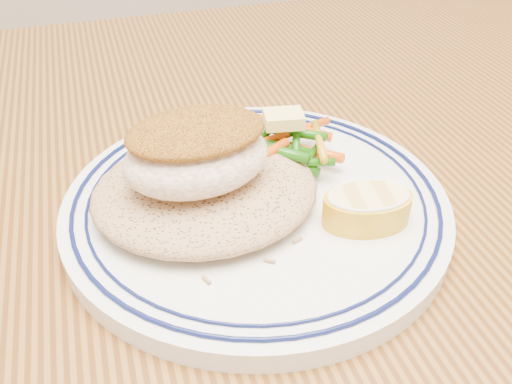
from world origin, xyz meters
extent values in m
cube|color=#532E10|center=(0.00, 0.00, 0.73)|extent=(1.50, 0.90, 0.04)
cylinder|color=white|center=(-0.03, 0.01, 0.76)|extent=(0.27, 0.27, 0.01)
torus|color=#0A113F|center=(-0.03, 0.01, 0.77)|extent=(0.25, 0.25, 0.00)
torus|color=#0A113F|center=(-0.03, 0.01, 0.77)|extent=(0.23, 0.23, 0.00)
ellipsoid|color=#A07850|center=(-0.07, 0.01, 0.78)|extent=(0.15, 0.13, 0.03)
ellipsoid|color=#F8E6CD|center=(-0.07, 0.01, 0.81)|extent=(0.10, 0.08, 0.04)
ellipsoid|color=brown|center=(-0.07, 0.01, 0.82)|extent=(0.09, 0.07, 0.02)
cylinder|color=#17540A|center=(0.00, 0.05, 0.77)|extent=(0.05, 0.02, 0.01)
cylinder|color=#B68C13|center=(-0.01, 0.06, 0.77)|extent=(0.05, 0.04, 0.01)
cylinder|color=#D44C0A|center=(-0.02, 0.07, 0.77)|extent=(0.05, 0.02, 0.01)
cylinder|color=#17540A|center=(-0.01, 0.05, 0.77)|extent=(0.05, 0.03, 0.01)
cylinder|color=#17540A|center=(0.00, 0.03, 0.77)|extent=(0.04, 0.04, 0.01)
cylinder|color=#D44C0A|center=(-0.03, 0.08, 0.77)|extent=(0.03, 0.05, 0.01)
cylinder|color=#D44C0A|center=(0.02, 0.04, 0.78)|extent=(0.03, 0.04, 0.01)
cylinder|color=#17540A|center=(0.01, 0.02, 0.78)|extent=(0.04, 0.04, 0.01)
cylinder|color=#B68C13|center=(-0.02, 0.03, 0.78)|extent=(0.02, 0.04, 0.01)
cylinder|color=#17540A|center=(0.00, 0.03, 0.78)|extent=(0.06, 0.03, 0.01)
cylinder|color=#17540A|center=(0.00, 0.05, 0.78)|extent=(0.06, 0.04, 0.01)
cylinder|color=#17540A|center=(0.00, 0.08, 0.78)|extent=(0.04, 0.03, 0.01)
cylinder|color=#17540A|center=(0.02, 0.06, 0.78)|extent=(0.03, 0.06, 0.01)
cylinder|color=#D44C0A|center=(0.02, 0.06, 0.78)|extent=(0.06, 0.02, 0.01)
cylinder|color=#17540A|center=(0.01, 0.06, 0.78)|extent=(0.04, 0.04, 0.01)
cylinder|color=#B68C13|center=(0.00, 0.08, 0.78)|extent=(0.05, 0.03, 0.01)
cylinder|color=#D44C0A|center=(0.02, 0.06, 0.78)|extent=(0.06, 0.04, 0.02)
cylinder|color=#17540A|center=(-0.01, 0.04, 0.78)|extent=(0.04, 0.05, 0.01)
cylinder|color=#B68C13|center=(0.03, 0.04, 0.79)|extent=(0.02, 0.06, 0.01)
cylinder|color=#D44C0A|center=(-0.02, 0.03, 0.79)|extent=(0.05, 0.03, 0.01)
cube|color=#F5E878|center=(0.00, 0.06, 0.80)|extent=(0.03, 0.03, 0.01)
torus|color=white|center=(0.03, -0.03, 0.79)|extent=(0.06, 0.06, 0.00)
camera|label=1|loc=(-0.12, -0.29, 1.00)|focal=40.00mm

